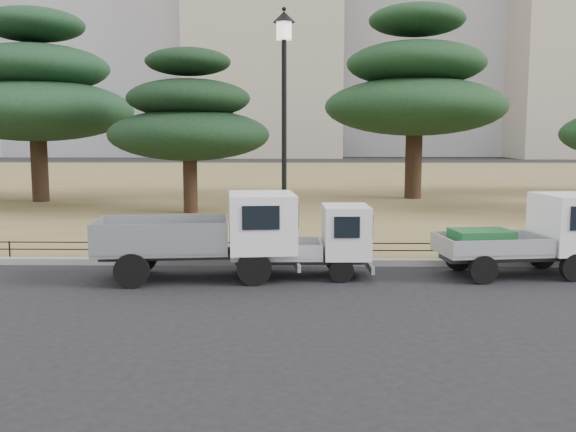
{
  "coord_description": "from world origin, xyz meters",
  "views": [
    {
      "loc": [
        0.31,
        -12.93,
        3.18
      ],
      "look_at": [
        0.0,
        2.0,
        1.3
      ],
      "focal_mm": 40.0,
      "sensor_mm": 36.0,
      "label": 1
    }
  ],
  "objects_px": {
    "truck_large": "(210,232)",
    "truck_kei_rear": "(530,235)",
    "truck_kei_front": "(312,242)",
    "street_lamp": "(284,93)"
  },
  "relations": [
    {
      "from": "truck_large",
      "to": "truck_kei_rear",
      "type": "relative_size",
      "value": 1.22
    },
    {
      "from": "truck_kei_front",
      "to": "street_lamp",
      "type": "bearing_deg",
      "value": 110.97
    },
    {
      "from": "truck_kei_front",
      "to": "truck_kei_rear",
      "type": "height_order",
      "value": "truck_kei_rear"
    },
    {
      "from": "truck_kei_front",
      "to": "truck_kei_rear",
      "type": "bearing_deg",
      "value": 0.53
    },
    {
      "from": "street_lamp",
      "to": "truck_kei_front",
      "type": "bearing_deg",
      "value": -66.8
    },
    {
      "from": "truck_large",
      "to": "street_lamp",
      "type": "bearing_deg",
      "value": 41.18
    },
    {
      "from": "street_lamp",
      "to": "truck_kei_rear",
      "type": "bearing_deg",
      "value": -13.42
    },
    {
      "from": "truck_large",
      "to": "street_lamp",
      "type": "distance_m",
      "value": 3.96
    },
    {
      "from": "truck_large",
      "to": "truck_kei_rear",
      "type": "distance_m",
      "value": 7.24
    },
    {
      "from": "truck_kei_rear",
      "to": "street_lamp",
      "type": "xyz_separation_m",
      "value": [
        -5.62,
        1.34,
        3.27
      ]
    }
  ]
}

